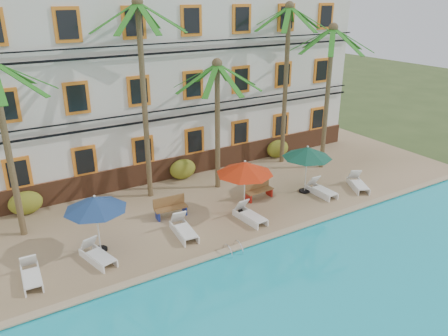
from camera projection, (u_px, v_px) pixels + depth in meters
ground at (240, 238)px, 18.58m from camera, size 100.00×100.00×0.00m
pool_deck at (187, 193)px, 22.51m from camera, size 30.00×12.00×0.25m
pool_coping at (252, 242)px, 17.76m from camera, size 30.00×0.35×0.06m
hotel_building at (144, 76)px, 24.52m from camera, size 25.40×6.44×10.22m
palm_a at (3, 124)px, 16.65m from camera, size 4.37×4.37×7.44m
palm_b at (143, 77)px, 19.77m from camera, size 4.37×4.37×9.38m
palm_c at (217, 106)px, 21.36m from camera, size 4.37×4.37×6.64m
palm_d at (287, 65)px, 24.30m from camera, size 4.37×4.37×9.10m
palm_e at (329, 78)px, 23.71m from camera, size 4.37×4.37×8.06m
shrub_left at (26, 203)px, 19.95m from camera, size 1.50×0.90×1.10m
shrub_mid at (183, 169)px, 23.79m from camera, size 1.50×0.90×1.10m
shrub_right at (278, 149)px, 26.93m from camera, size 1.50×0.90×1.10m
umbrella_blue at (95, 204)px, 16.50m from camera, size 2.41×2.41×2.42m
umbrella_red at (245, 168)px, 19.43m from camera, size 2.60×2.60×2.60m
umbrella_green at (307, 153)px, 21.60m from camera, size 2.50×2.50×2.50m
lounger_a at (31, 275)px, 15.32m from camera, size 0.71×1.75×0.81m
lounger_b at (97, 254)px, 16.50m from camera, size 1.07×1.88×0.84m
lounger_c at (183, 229)px, 18.28m from camera, size 0.84×1.92×0.88m
lounger_d at (250, 215)px, 19.46m from camera, size 0.79×1.83×0.84m
lounger_e at (321, 189)px, 21.99m from camera, size 0.65×1.77×0.84m
lounger_f at (358, 183)px, 22.69m from camera, size 1.39×1.89×0.85m
bench_left at (170, 207)px, 19.77m from camera, size 1.53×0.57×0.93m
bench_right at (258, 189)px, 21.52m from camera, size 1.52×0.55×0.93m
pool_ladder at (233, 251)px, 17.21m from camera, size 0.54×0.74×0.74m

